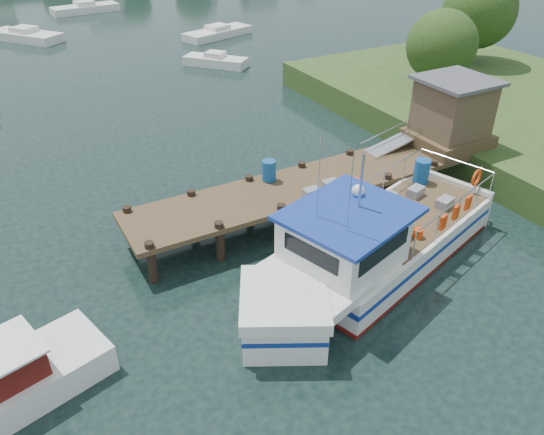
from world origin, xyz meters
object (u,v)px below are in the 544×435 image
lobster_boat (368,249)px  moored_far (85,8)px  dock (407,138)px  moored_b (216,61)px  moored_d (25,35)px  moored_c (218,32)px

lobster_boat → moored_far: lobster_boat is taller
lobster_boat → moored_far: 50.80m
dock → moored_b: bearing=89.3°
dock → moored_b: (0.27, 21.19, -1.85)m
moored_b → moored_d: size_ratio=0.69×
dock → moored_d: dock is taller
lobster_boat → moored_b: bearing=60.4°
dock → moored_d: size_ratio=2.44×
moored_b → moored_d: moored_d is taller
dock → lobster_boat: size_ratio=1.39×
lobster_boat → moored_d: lobster_boat is taller
dock → moored_c: dock is taller
moored_far → moored_c: 18.60m
moored_far → moored_c: size_ratio=1.03×
lobster_boat → moored_d: bearing=80.8°
moored_d → moored_b: bearing=-60.4°
dock → moored_far: 46.46m
lobster_boat → moored_b: size_ratio=2.55×
moored_far → moored_d: (-7.30, -9.83, -0.01)m
moored_far → lobster_boat: bearing=-112.4°
dock → moored_d: bearing=106.9°
lobster_boat → moored_b: lobster_boat is taller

